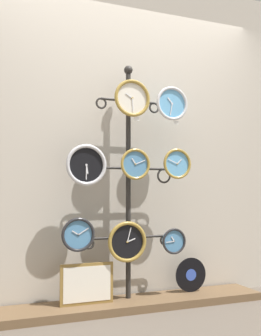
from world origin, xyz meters
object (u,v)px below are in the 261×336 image
Objects in this scene: display_stand at (128,212)px; vinyl_record at (191,275)px; clock_middle_left at (86,165)px; clock_middle_center at (135,164)px; clock_middle_right at (177,164)px; clock_top_right at (172,104)px; clock_bottom_left at (78,235)px; clock_bottom_right at (174,241)px; picture_frame at (87,284)px; clock_bottom_center at (127,242)px; clock_top_center at (132,98)px.

vinyl_record is (0.56, -0.01, -0.53)m from display_stand.
clock_middle_left is 1.26× the size of clock_middle_center.
display_stand is 7.70× the size of clock_middle_right.
clock_top_right is 1.29m from clock_bottom_left.
clock_bottom_left is 0.79m from clock_bottom_right.
clock_middle_center is at bearing 0.35° from clock_bottom_left.
vinyl_record is (0.17, 0.09, -0.92)m from clock_middle_right.
picture_frame is (-0.71, 0.03, -0.29)m from clock_bottom_right.
clock_middle_center is 0.99× the size of clock_bottom_left.
clock_bottom_left is 1.06m from vinyl_record.
vinyl_record is at bearing 7.76° from clock_bottom_center.
clock_top_right is 1.57m from picture_frame.
clock_top_center is 1.13m from clock_bottom_left.
clock_middle_left is 0.76m from clock_middle_right.
display_stand is 0.24m from clock_bottom_center.
clock_bottom_center is (0.39, 0.01, -0.07)m from clock_bottom_left.
display_stand reaches higher than clock_middle_right.
clock_middle_center reaches higher than clock_bottom_left.
clock_top_right reaches higher than clock_bottom_center.
clock_middle_right reaches higher than clock_middle_center.
display_stand is 6.49× the size of clock_top_center.
clock_bottom_left is at bearing -153.34° from picture_frame.
picture_frame is at bearing 174.24° from clock_middle_center.
clock_top_center reaches higher than clock_bottom_center.
clock_bottom_right is at bearing -14.41° from display_stand.
clock_middle_left reaches higher than clock_middle_center.
display_stand is at bearing 165.45° from clock_middle_right.
clock_bottom_left is at bearing -166.63° from display_stand.
clock_top_center is at bearing -2.28° from clock_bottom_left.
clock_bottom_left reaches higher than clock_bottom_right.
picture_frame is at bearing 176.56° from clock_top_right.
clock_middle_center is at bearing -78.53° from display_stand.
clock_top_center is at bearing -149.82° from clock_middle_center.
clock_middle_left is 1.10× the size of vinyl_record.
clock_top_right is 1.00× the size of vinyl_record.
clock_top_center reaches higher than clock_middle_right.
clock_top_right is 1.14× the size of clock_middle_center.
display_stand reaches higher than picture_frame.
clock_middle_center reaches higher than clock_bottom_center.
clock_top_right is at bearing -0.75° from clock_middle_center.
clock_bottom_center is 1.11× the size of vinyl_record.
clock_middle_right is 1.18m from picture_frame.
clock_top_right is 1.13× the size of clock_bottom_left.
clock_top_right is 1.17m from clock_bottom_center.
clock_middle_right reaches higher than vinyl_record.
picture_frame is at bearing 177.61° from clock_bottom_right.
clock_top_right is at bearing -175.40° from clock_middle_right.
clock_middle_right is 0.94m from vinyl_record.
clock_middle_right is at bearing -2.96° from picture_frame.
clock_top_center is 1.42× the size of clock_bottom_right.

